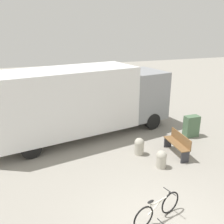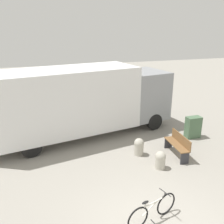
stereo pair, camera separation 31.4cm
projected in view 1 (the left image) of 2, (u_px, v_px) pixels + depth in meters
name	position (u px, v px, depth m)	size (l,w,h in m)	color
delivery_truck	(81.00, 100.00, 11.63)	(8.98, 3.83, 3.28)	white
park_bench	(178.00, 143.00, 10.22)	(0.50, 1.53, 0.91)	brown
bicycle_middle	(157.00, 209.00, 6.73)	(1.64, 0.59, 0.77)	black
bollard_near_bench	(161.00, 159.00, 9.31)	(0.39, 0.39, 0.69)	#B2AD9E
bollard_far_bench	(139.00, 146.00, 10.26)	(0.40, 0.40, 0.72)	#B2AD9E
utility_box	(191.00, 126.00, 11.91)	(0.70, 0.40, 1.03)	#4C6B4C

